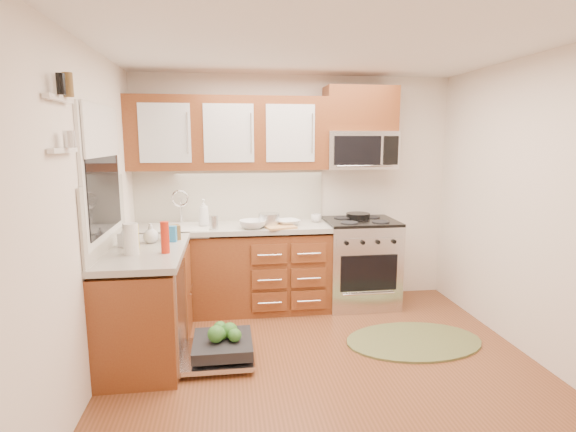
{
  "coord_description": "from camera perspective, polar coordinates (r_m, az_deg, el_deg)",
  "views": [
    {
      "loc": [
        -0.76,
        -3.21,
        1.81
      ],
      "look_at": [
        -0.2,
        0.85,
        1.11
      ],
      "focal_mm": 28.0,
      "sensor_mm": 36.0,
      "label": 1
    }
  ],
  "objects": [
    {
      "name": "wooden_box",
      "position": [
        4.15,
        -14.48,
        -2.06
      ],
      "size": [
        0.15,
        0.13,
        0.13
      ],
      "primitive_type": "cube",
      "rotation": [
        0.0,
        0.0,
        0.32
      ],
      "color": "brown",
      "rests_on": "countertop_left"
    },
    {
      "name": "ceiling",
      "position": [
        3.37,
        5.74,
        21.4
      ],
      "size": [
        3.5,
        3.5,
        0.0
      ],
      "primitive_type": "plane",
      "rotation": [
        3.14,
        0.0,
        0.0
      ],
      "color": "white",
      "rests_on": "ground"
    },
    {
      "name": "base_cabinet_left",
      "position": [
        4.05,
        -17.48,
        -10.84
      ],
      "size": [
        0.6,
        1.25,
        0.85
      ],
      "primitive_type": "cube",
      "color": "maroon",
      "rests_on": "ground"
    },
    {
      "name": "floor",
      "position": [
        3.77,
        5.06,
        -19.14
      ],
      "size": [
        3.5,
        3.5,
        0.0
      ],
      "primitive_type": "plane",
      "color": "brown",
      "rests_on": "ground"
    },
    {
      "name": "skillet",
      "position": [
        5.08,
        8.88,
        0.08
      ],
      "size": [
        0.28,
        0.28,
        0.05
      ],
      "primitive_type": "cylinder",
      "rotation": [
        0.0,
        0.0,
        -0.07
      ],
      "color": "black",
      "rests_on": "range"
    },
    {
      "name": "cutting_board",
      "position": [
        4.55,
        -0.93,
        -1.43
      ],
      "size": [
        0.33,
        0.25,
        0.02
      ],
      "primitive_type": "cube",
      "rotation": [
        0.0,
        0.0,
        0.24
      ],
      "color": "tan",
      "rests_on": "countertop_back"
    },
    {
      "name": "wall_front",
      "position": [
        1.74,
        18.74,
        -9.75
      ],
      "size": [
        3.5,
        0.04,
        2.5
      ],
      "primitive_type": "cube",
      "color": "white",
      "rests_on": "ground"
    },
    {
      "name": "soap_bottle_b",
      "position": [
        3.99,
        -20.13,
        -2.48
      ],
      "size": [
        0.1,
        0.1,
        0.18
      ],
      "primitive_type": "imported",
      "rotation": [
        0.0,
        0.0,
        -0.33
      ],
      "color": "#999999",
      "rests_on": "countertop_left"
    },
    {
      "name": "window_blind",
      "position": [
        3.83,
        -22.56,
        9.96
      ],
      "size": [
        0.02,
        0.96,
        0.4
      ],
      "primitive_type": "cube",
      "color": "white",
      "rests_on": "ground"
    },
    {
      "name": "soap_bottle_c",
      "position": [
        4.08,
        -17.05,
        -2.1
      ],
      "size": [
        0.16,
        0.16,
        0.17
      ],
      "primitive_type": "imported",
      "rotation": [
        0.0,
        0.0,
        0.2
      ],
      "color": "#999999",
      "rests_on": "countertop_left"
    },
    {
      "name": "rug",
      "position": [
        4.37,
        15.67,
        -15.04
      ],
      "size": [
        1.45,
        1.2,
        0.02
      ],
      "primitive_type": null,
      "rotation": [
        0.0,
        0.0,
        -0.37
      ],
      "color": "#60663A",
      "rests_on": "ground"
    },
    {
      "name": "cup",
      "position": [
        4.89,
        3.61,
        -0.27
      ],
      "size": [
        0.12,
        0.12,
        0.09
      ],
      "primitive_type": "imported",
      "rotation": [
        0.0,
        0.0,
        0.07
      ],
      "color": "#999999",
      "rests_on": "countertop_back"
    },
    {
      "name": "shelf_lower",
      "position": [
        3.02,
        -26.64,
        7.47
      ],
      "size": [
        0.04,
        0.4,
        0.03
      ],
      "primitive_type": "cube",
      "color": "white",
      "rests_on": "ground"
    },
    {
      "name": "countertop_left",
      "position": [
        3.91,
        -17.69,
        -4.29
      ],
      "size": [
        0.64,
        1.27,
        0.05
      ],
      "primitive_type": "cube",
      "color": "#9D9A90",
      "rests_on": "base_cabinet_left"
    },
    {
      "name": "cabinet_over_mw",
      "position": [
        5.01,
        9.14,
        13.26
      ],
      "size": [
        0.76,
        0.35,
        0.47
      ],
      "primitive_type": "cube",
      "color": "maroon",
      "rests_on": "ground"
    },
    {
      "name": "wall_back",
      "position": [
        5.05,
        0.87,
        3.29
      ],
      "size": [
        3.5,
        0.04,
        2.5
      ],
      "primitive_type": "cube",
      "color": "white",
      "rests_on": "ground"
    },
    {
      "name": "dishwasher",
      "position": [
        3.91,
        -8.88,
        -16.43
      ],
      "size": [
        0.7,
        0.6,
        0.2
      ],
      "primitive_type": null,
      "color": "silver",
      "rests_on": "ground"
    },
    {
      "name": "blue_carton",
      "position": [
        4.07,
        -14.61,
        -2.22
      ],
      "size": [
        0.09,
        0.06,
        0.14
      ],
      "primitive_type": "cube",
      "rotation": [
        0.0,
        0.0,
        -0.14
      ],
      "color": "#2777B8",
      "rests_on": "countertop_left"
    },
    {
      "name": "soap_bottle_a",
      "position": [
        4.71,
        -10.66,
        0.41
      ],
      "size": [
        0.14,
        0.14,
        0.28
      ],
      "primitive_type": "imported",
      "rotation": [
        0.0,
        0.0,
        0.28
      ],
      "color": "#999999",
      "rests_on": "countertop_back"
    },
    {
      "name": "base_cabinet_back",
      "position": [
        4.86,
        -7.15,
        -6.96
      ],
      "size": [
        2.05,
        0.6,
        0.85
      ],
      "primitive_type": "cube",
      "color": "maroon",
      "rests_on": "ground"
    },
    {
      "name": "wall_right",
      "position": [
        4.11,
        29.86,
        0.52
      ],
      "size": [
        0.04,
        3.5,
        2.5
      ],
      "primitive_type": "cube",
      "color": "white",
      "rests_on": "ground"
    },
    {
      "name": "paper_towel_roll",
      "position": [
        3.71,
        -19.32,
        -2.76
      ],
      "size": [
        0.15,
        0.15,
        0.25
      ],
      "primitive_type": "cylinder",
      "rotation": [
        0.0,
        0.0,
        0.4
      ],
      "color": "white",
      "rests_on": "countertop_left"
    },
    {
      "name": "window",
      "position": [
        3.85,
        -22.6,
        5.03
      ],
      "size": [
        0.03,
        1.05,
        1.05
      ],
      "primitive_type": null,
      "color": "white",
      "rests_on": "ground"
    },
    {
      "name": "sink",
      "position": [
        4.77,
        -13.57,
        -2.85
      ],
      "size": [
        0.62,
        0.5,
        0.26
      ],
      "primitive_type": null,
      "color": "white",
      "rests_on": "ground"
    },
    {
      "name": "microwave",
      "position": [
        4.97,
        9.09,
        8.27
      ],
      "size": [
        0.76,
        0.38,
        0.4
      ],
      "primitive_type": null,
      "color": "silver",
      "rests_on": "ground"
    },
    {
      "name": "countertop_back",
      "position": [
        4.74,
        -7.27,
        -1.49
      ],
      "size": [
        2.07,
        0.64,
        0.05
      ],
      "primitive_type": "cube",
      "color": "#9D9A90",
      "rests_on": "base_cabinet_back"
    },
    {
      "name": "stock_pot",
      "position": [
        4.66,
        -2.41,
        -0.47
      ],
      "size": [
        0.27,
        0.27,
        0.13
      ],
      "primitive_type": "cylinder",
      "rotation": [
        0.0,
        0.0,
        0.26
      ],
      "color": "silver",
      "rests_on": "countertop_back"
    },
    {
      "name": "canister",
      "position": [
        4.54,
        -9.4,
        -0.82
      ],
      "size": [
        0.11,
        0.11,
        0.14
      ],
      "primitive_type": "cylinder",
      "rotation": [
        0.0,
        0.0,
        -0.33
      ],
      "color": "silver",
      "rests_on": "countertop_back"
    },
    {
      "name": "red_bottle",
      "position": [
        3.67,
        -15.36,
        -2.64
      ],
      "size": [
        0.08,
        0.08,
        0.25
      ],
      "primitive_type": "cylinder",
      "rotation": [
        0.0,
        0.0,
        -0.23
      ],
      "color": "red",
      "rests_on": "countertop_left"
    },
    {
      "name": "shelf_upper",
      "position": [
        3.03,
        -27.08,
        13.14
      ],
      "size": [
        0.04,
        0.4,
        0.03
      ],
      "primitive_type": "cube",
      "color": "white",
      "rests_on": "ground"
    },
    {
      "name": "mustard_bottle",
      "position": [
        3.92,
        -18.86,
        -2.48
      ],
      "size": [
        0.08,
        0.08,
        0.2
      ],
      "primitive_type": "cylinder",
      "rotation": [
        0.0,
        0.0,
        -0.32
      ],
      "color": "yellow",
      "rests_on": "countertop_left"
    },
    {
      "name": "upper_cabinets",
      "position": [
        4.79,
        -7.54,
        10.35
      ],
      "size": [
        2.05,
        0.35,
        0.75
      ],
      "primitive_type": null,
      "color": "maroon",
      "rests_on": "ground"
    },
    {
      "name": "range",
      "position": [
        5.04,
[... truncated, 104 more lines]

